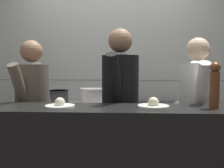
% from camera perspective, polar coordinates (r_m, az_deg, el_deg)
% --- Properties ---
extents(wall_back_tiled, '(8.00, 0.06, 2.60)m').
position_cam_1_polar(wall_back_tiled, '(3.46, 0.26, 3.38)').
color(wall_back_tiled, silver).
rests_on(wall_back_tiled, ground_plane).
extents(oven_range, '(1.14, 0.71, 0.88)m').
position_cam_1_polar(oven_range, '(3.28, -10.50, -11.96)').
color(oven_range, '#38383D').
rests_on(oven_range, ground_plane).
extents(prep_counter, '(1.27, 0.65, 0.88)m').
position_cam_1_polar(prep_counter, '(3.23, 11.88, -12.33)').
color(prep_counter, '#38383D').
rests_on(prep_counter, ground_plane).
extents(stock_pot, '(0.28, 0.28, 0.22)m').
position_cam_1_polar(stock_pot, '(3.27, -17.40, -2.19)').
color(stock_pot, '#2D2D33').
rests_on(stock_pot, oven_range).
extents(sauce_pot, '(0.24, 0.24, 0.17)m').
position_cam_1_polar(sauce_pot, '(3.15, -11.56, -2.78)').
color(sauce_pot, '#2D2D33').
rests_on(sauce_pot, oven_range).
extents(braising_pot, '(0.31, 0.31, 0.19)m').
position_cam_1_polar(braising_pot, '(3.10, -4.13, -2.58)').
color(braising_pot, beige).
rests_on(braising_pot, oven_range).
extents(mixing_bowl_steel, '(0.25, 0.25, 0.10)m').
position_cam_1_polar(mixing_bowl_steel, '(3.16, 15.02, -3.62)').
color(mixing_bowl_steel, '#B7BABF').
rests_on(mixing_bowl_steel, prep_counter).
extents(plated_dish_appetiser, '(0.23, 0.23, 0.08)m').
position_cam_1_polar(plated_dish_appetiser, '(2.06, -11.27, -4.50)').
color(plated_dish_appetiser, white).
rests_on(plated_dish_appetiser, pass_counter).
extents(plated_dish_dessert, '(0.24, 0.24, 0.08)m').
position_cam_1_polar(plated_dish_dessert, '(2.04, 8.99, -4.53)').
color(plated_dish_dessert, white).
rests_on(plated_dish_dessert, pass_counter).
extents(pepper_mill, '(0.08, 0.08, 0.35)m').
position_cam_1_polar(pepper_mill, '(2.11, 21.45, -0.04)').
color(pepper_mill, brown).
rests_on(pepper_mill, pass_counter).
extents(chef_head_cook, '(0.38, 0.70, 1.59)m').
position_cam_1_polar(chef_head_cook, '(2.67, -16.83, -6.13)').
color(chef_head_cook, black).
rests_on(chef_head_cook, ground_plane).
extents(chef_sous, '(0.40, 0.74, 1.69)m').
position_cam_1_polar(chef_sous, '(2.47, 1.79, -5.47)').
color(chef_sous, black).
rests_on(chef_sous, ground_plane).
extents(chef_line, '(0.35, 0.70, 1.60)m').
position_cam_1_polar(chef_line, '(2.59, 17.87, -6.26)').
color(chef_line, black).
rests_on(chef_line, ground_plane).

